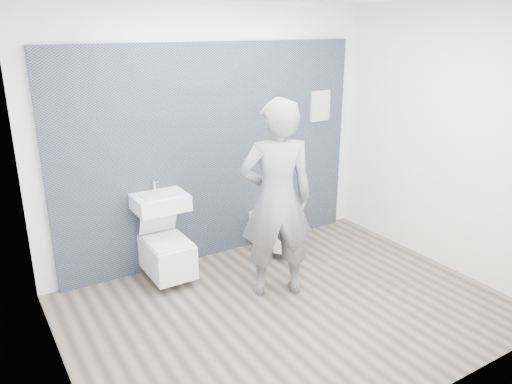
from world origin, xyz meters
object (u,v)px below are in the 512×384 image
toilet_rounded (278,229)px  visitor (277,200)px  toilet_square (167,254)px  washbasin (160,202)px

toilet_rounded → visitor: visitor is taller
toilet_square → visitor: size_ratio=0.40×
washbasin → toilet_rounded: washbasin is taller
toilet_square → visitor: bearing=-43.7°
toilet_square → toilet_rounded: 1.38m
washbasin → visitor: (0.83, -0.89, 0.13)m
toilet_rounded → visitor: 1.16m
washbasin → toilet_rounded: bearing=-5.7°
toilet_rounded → visitor: bearing=-125.8°
washbasin → visitor: visitor is taller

